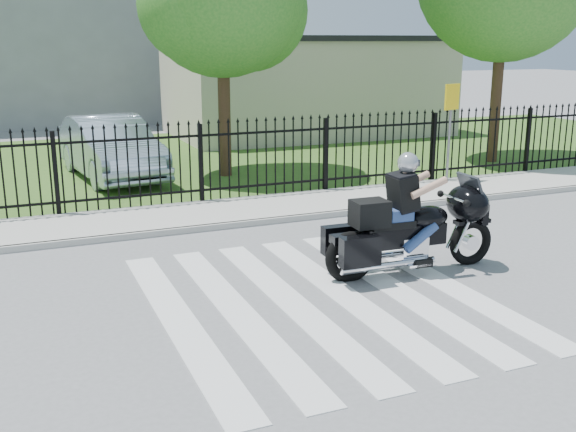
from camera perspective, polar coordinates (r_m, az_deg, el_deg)
name	(u,v)px	position (r m, az deg, el deg)	size (l,w,h in m)	color
ground	(318,299)	(9.56, 2.58, -7.03)	(120.00, 120.00, 0.00)	slate
crosswalk	(318,299)	(9.56, 2.59, -7.00)	(5.00, 5.50, 0.01)	silver
sidewalk	(215,213)	(14.01, -6.17, 0.22)	(40.00, 2.00, 0.12)	#ADAAA3
curb	(230,225)	(13.08, -4.91, -0.79)	(40.00, 0.12, 0.12)	#ADAAA3
grass_strip	(148,161)	(20.69, -11.79, 4.54)	(40.00, 12.00, 0.02)	#30581E
iron_fence	(201,165)	(14.77, -7.38, 4.28)	(26.00, 0.04, 1.80)	black
building_low	(306,88)	(26.41, 1.54, 10.78)	(10.00, 6.00, 3.50)	#BAB09B
building_low_roof	(306,38)	(26.35, 1.57, 14.79)	(10.20, 6.20, 0.20)	black
motorcycle_rider	(409,223)	(10.54, 10.17, -0.62)	(2.95, 0.93, 1.95)	black
parked_car	(111,147)	(18.24, -14.76, 5.63)	(1.70, 4.88, 1.61)	#97A9BE
traffic_sign	(451,112)	(17.09, 13.62, 8.53)	(0.51, 0.19, 2.39)	slate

